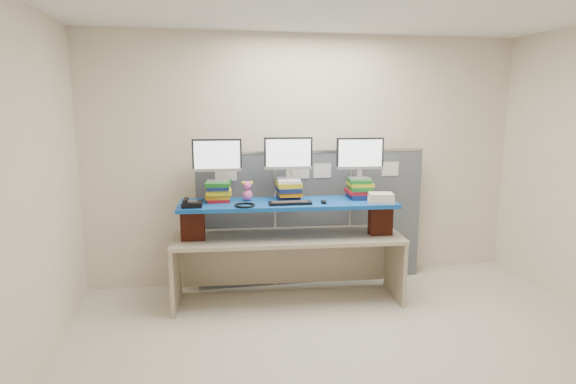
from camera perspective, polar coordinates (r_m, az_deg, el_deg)
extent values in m
cube|color=beige|center=(3.66, 9.72, 0.19)|extent=(5.00, 4.00, 2.80)
cube|color=beige|center=(4.14, 9.08, -19.18)|extent=(5.00, 4.00, 0.01)
cube|color=#4D525B|center=(5.32, -6.20, -3.60)|extent=(0.85, 0.05, 1.50)
cube|color=#4D525B|center=(5.46, 2.92, -3.18)|extent=(0.85, 0.05, 1.50)
cube|color=#4D525B|center=(5.72, 11.38, -2.73)|extent=(0.85, 0.05, 1.50)
cube|color=silver|center=(5.33, 3.00, 4.83)|extent=(2.60, 0.06, 0.03)
cube|color=silver|center=(5.18, -7.21, 2.20)|extent=(0.20, 0.00, 0.16)
cube|color=silver|center=(5.29, 1.48, 2.46)|extent=(0.20, 0.00, 0.16)
cube|color=silver|center=(5.35, 4.09, 2.53)|extent=(0.20, 0.00, 0.16)
cube|color=silver|center=(5.61, 12.02, 2.70)|extent=(0.20, 0.00, 0.16)
cube|color=tan|center=(4.94, 0.00, -5.40)|extent=(2.38, 0.88, 0.04)
cube|color=tan|center=(5.06, -13.17, -9.50)|extent=(0.09, 0.63, 0.67)
cube|color=tan|center=(5.28, 12.57, -8.60)|extent=(0.09, 0.63, 0.67)
cube|color=maroon|center=(4.84, -11.22, -3.79)|extent=(0.24, 0.14, 0.31)
cube|color=maroon|center=(5.03, 10.90, -3.21)|extent=(0.24, 0.14, 0.31)
cube|color=#0C4296|center=(4.85, 0.00, -1.39)|extent=(2.22, 0.73, 0.04)
cube|color=maroon|center=(4.94, -8.26, -0.85)|extent=(0.23, 0.27, 0.03)
cube|color=orange|center=(4.94, -8.31, -0.40)|extent=(0.27, 0.29, 0.04)
cube|color=gold|center=(4.92, -8.22, 0.10)|extent=(0.26, 0.27, 0.05)
cube|color=#111F4D|center=(4.91, -8.33, 0.58)|extent=(0.23, 0.29, 0.03)
cube|color=#1B6821|center=(4.90, -8.26, 1.01)|extent=(0.28, 0.32, 0.04)
cube|color=#111F4D|center=(4.97, 0.03, -0.58)|extent=(0.26, 0.29, 0.05)
cube|color=orange|center=(4.95, 0.17, -0.12)|extent=(0.24, 0.30, 0.04)
cube|color=#111F4D|center=(4.93, 0.06, 0.35)|extent=(0.24, 0.30, 0.04)
cube|color=gold|center=(4.94, 0.10, 0.91)|extent=(0.26, 0.28, 0.05)
cube|color=white|center=(4.94, 0.08, 1.37)|extent=(0.26, 0.29, 0.03)
cube|color=#111F4D|center=(5.09, 8.45, -0.42)|extent=(0.24, 0.31, 0.05)
cube|color=maroon|center=(5.09, 8.32, 0.07)|extent=(0.25, 0.30, 0.04)
cube|color=#1B6821|center=(5.08, 8.48, 0.51)|extent=(0.25, 0.31, 0.04)
cube|color=gold|center=(5.08, 8.52, 0.95)|extent=(0.25, 0.28, 0.03)
cube|color=#1B6821|center=(5.08, 8.43, 1.36)|extent=(0.25, 0.30, 0.04)
cube|color=#AEAEB3|center=(4.90, -8.33, 1.34)|extent=(0.23, 0.16, 0.01)
cube|color=#AEAEB3|center=(4.90, -8.34, 1.94)|extent=(0.05, 0.04, 0.09)
cube|color=black|center=(4.87, -8.41, 4.34)|extent=(0.49, 0.08, 0.32)
cube|color=white|center=(4.85, -8.40, 4.32)|extent=(0.45, 0.04, 0.29)
cube|color=#AEAEB3|center=(4.93, 0.03, 1.63)|extent=(0.23, 0.16, 0.01)
cube|color=#AEAEB3|center=(4.92, 0.03, 2.22)|extent=(0.05, 0.04, 0.09)
cube|color=black|center=(4.89, 0.03, 4.61)|extent=(0.49, 0.08, 0.32)
cube|color=white|center=(4.87, 0.07, 4.59)|extent=(0.45, 0.04, 0.29)
cube|color=#AEAEB3|center=(5.06, 8.44, 1.64)|extent=(0.23, 0.16, 0.01)
cube|color=#AEAEB3|center=(5.05, 8.46, 2.21)|extent=(0.05, 0.04, 0.09)
cube|color=black|center=(5.03, 8.52, 4.55)|extent=(0.49, 0.08, 0.32)
cube|color=white|center=(5.01, 8.60, 4.52)|extent=(0.45, 0.04, 0.29)
cube|color=black|center=(4.73, 0.25, -1.31)|extent=(0.42, 0.16, 0.02)
cube|color=#2B2B2E|center=(4.73, 0.25, -1.15)|extent=(0.37, 0.11, 0.00)
ellipsoid|color=black|center=(4.79, 4.26, -1.14)|extent=(0.08, 0.11, 0.03)
cube|color=black|center=(4.70, -11.29, -1.44)|extent=(0.20, 0.19, 0.05)
cube|color=#2B2B2E|center=(4.70, -11.31, -1.11)|extent=(0.10, 0.10, 0.01)
cube|color=black|center=(4.70, -12.01, -0.97)|extent=(0.06, 0.17, 0.03)
torus|color=black|center=(4.66, -5.15, -1.56)|extent=(0.24, 0.24, 0.02)
ellipsoid|color=pink|center=(4.91, -4.82, -0.37)|extent=(0.10, 0.09, 0.11)
sphere|color=pink|center=(4.89, -4.84, 0.78)|extent=(0.09, 0.09, 0.09)
sphere|color=yellow|center=(4.89, -5.31, 1.07)|extent=(0.04, 0.04, 0.04)
sphere|color=yellow|center=(4.89, -4.38, 1.11)|extent=(0.04, 0.04, 0.04)
cube|color=beige|center=(4.91, 10.94, -1.02)|extent=(0.30, 0.26, 0.03)
cube|color=beige|center=(4.90, 10.95, -0.67)|extent=(0.29, 0.25, 0.03)
cube|color=beige|center=(4.90, 10.96, -0.32)|extent=(0.27, 0.24, 0.03)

